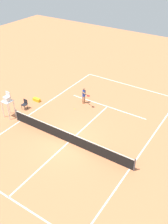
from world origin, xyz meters
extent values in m
plane|color=#D37A4C|center=(0.00, 0.00, 0.00)|extent=(60.00, 60.00, 0.00)
cube|color=white|center=(0.00, -11.33, 0.00)|extent=(10.38, 0.10, 0.01)
cube|color=white|center=(-5.19, 0.00, 0.00)|extent=(0.10, 22.66, 0.01)
cube|color=white|center=(5.19, 0.00, 0.00)|extent=(0.10, 22.66, 0.01)
cube|color=white|center=(0.00, -6.23, 0.00)|extent=(7.79, 0.10, 0.01)
cube|color=white|center=(0.00, 6.23, 0.00)|extent=(7.79, 0.10, 0.01)
cube|color=white|center=(0.00, 0.00, 0.00)|extent=(0.10, 12.47, 0.01)
cylinder|color=#4C4C51|center=(-5.49, 0.00, 0.54)|extent=(0.10, 0.10, 1.07)
cylinder|color=#4C4C51|center=(5.49, 0.00, 0.54)|extent=(0.10, 0.10, 1.07)
cube|color=black|center=(0.00, 0.00, 0.46)|extent=(10.98, 0.03, 0.91)
cube|color=white|center=(0.00, 0.00, 0.93)|extent=(10.98, 0.04, 0.06)
cylinder|color=#9E704C|center=(2.18, -5.62, 0.38)|extent=(0.12, 0.12, 0.76)
cylinder|color=#9E704C|center=(2.25, -5.44, 0.38)|extent=(0.12, 0.12, 0.76)
cylinder|color=#2647B7|center=(2.21, -5.53, 1.06)|extent=(0.28, 0.28, 0.60)
sphere|color=#9E704C|center=(2.21, -5.53, 1.53)|extent=(0.22, 0.22, 0.22)
cylinder|color=#9E704C|center=(2.15, -5.70, 1.10)|extent=(0.09, 0.09, 0.53)
cylinder|color=#9E704C|center=(2.03, -5.27, 1.29)|extent=(0.53, 0.27, 0.09)
cylinder|color=black|center=(1.66, -5.13, 1.29)|extent=(0.26, 0.12, 0.04)
ellipsoid|color=red|center=(1.38, -5.03, 1.29)|extent=(0.40, 0.37, 0.04)
sphere|color=#CCE033|center=(2.32, -4.19, 0.03)|extent=(0.07, 0.07, 0.07)
cylinder|color=silver|center=(6.11, 0.31, 0.78)|extent=(0.07, 0.07, 1.55)
cylinder|color=silver|center=(6.81, 0.31, 0.78)|extent=(0.07, 0.07, 1.55)
cylinder|color=silver|center=(6.11, -0.39, 0.78)|extent=(0.07, 0.07, 1.55)
cylinder|color=silver|center=(6.81, -0.39, 0.78)|extent=(0.07, 0.07, 1.55)
cube|color=silver|center=(6.46, -0.04, 1.58)|extent=(0.80, 0.80, 0.06)
cube|color=silver|center=(6.46, -0.04, 1.81)|extent=(0.50, 0.44, 0.40)
cube|color=silver|center=(6.46, -0.24, 2.16)|extent=(0.50, 0.06, 0.50)
cylinder|color=#262626|center=(6.02, -1.45, 0.23)|extent=(0.04, 0.04, 0.45)
cylinder|color=#262626|center=(6.38, -1.45, 0.23)|extent=(0.04, 0.04, 0.45)
cylinder|color=#262626|center=(6.02, -1.80, 0.23)|extent=(0.04, 0.04, 0.45)
cylinder|color=#262626|center=(6.38, -1.80, 0.23)|extent=(0.04, 0.04, 0.45)
cube|color=#232328|center=(6.20, -1.63, 0.48)|extent=(0.44, 0.44, 0.06)
cube|color=#232328|center=(6.20, -1.85, 0.73)|extent=(0.44, 0.04, 0.44)
cube|color=yellow|center=(6.25, -3.34, 0.15)|extent=(0.76, 0.32, 0.30)
camera|label=1|loc=(-9.60, 12.46, 13.11)|focal=41.99mm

